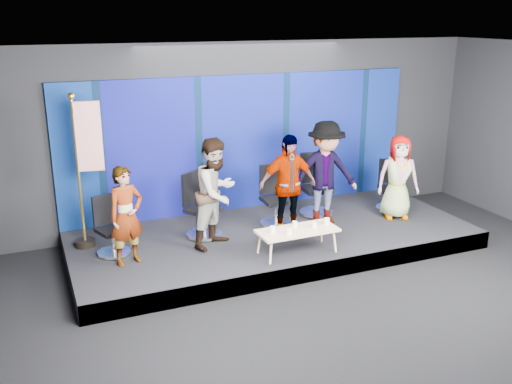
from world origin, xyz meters
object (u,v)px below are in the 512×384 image
(chair_a, at_px, (111,235))
(panelist_c, at_px, (288,185))
(chair_b, at_px, (201,216))
(mug_a, at_px, (272,230))
(flag_stand, at_px, (86,167))
(chair_d, at_px, (315,194))
(mug_e, at_px, (327,221))
(coffee_table, at_px, (297,231))
(panelist_a, at_px, (126,216))
(mug_c, at_px, (295,224))
(chair_c, at_px, (275,205))
(panelist_d, at_px, (325,173))
(panelist_b, at_px, (216,193))
(mug_b, at_px, (289,231))
(mug_d, at_px, (314,225))
(chair_e, at_px, (390,193))
(panelist_e, at_px, (398,177))

(chair_a, xyz_separation_m, panelist_c, (2.97, -0.26, 0.57))
(chair_a, height_order, chair_b, chair_b)
(mug_a, relative_size, flag_stand, 0.04)
(panelist_c, relative_size, flag_stand, 0.69)
(chair_b, xyz_separation_m, chair_d, (2.37, 0.27, 0.01))
(flag_stand, bearing_deg, mug_e, -13.32)
(coffee_table, relative_size, mug_e, 12.46)
(panelist_a, bearing_deg, flag_stand, 95.51)
(chair_a, xyz_separation_m, flag_stand, (-0.24, 0.45, 1.03))
(mug_c, bearing_deg, chair_c, 80.07)
(chair_c, height_order, coffee_table, chair_c)
(chair_a, distance_m, mug_e, 3.47)
(panelist_d, bearing_deg, mug_e, -111.64)
(chair_d, bearing_deg, mug_e, -106.55)
(chair_a, height_order, panelist_b, panelist_b)
(chair_b, relative_size, panelist_c, 0.64)
(panelist_c, relative_size, panelist_d, 0.93)
(chair_d, bearing_deg, mug_b, -123.46)
(panelist_a, distance_m, mug_d, 2.95)
(chair_a, xyz_separation_m, chair_b, (1.56, 0.19, 0.06))
(coffee_table, bearing_deg, panelist_b, 143.14)
(chair_c, distance_m, mug_a, 1.49)
(mug_d, bearing_deg, chair_a, 159.31)
(panelist_a, xyz_separation_m, panelist_c, (2.79, 0.20, 0.11))
(panelist_c, distance_m, chair_e, 2.53)
(panelist_e, height_order, mug_b, panelist_e)
(panelist_b, bearing_deg, mug_b, -81.07)
(panelist_e, distance_m, mug_b, 2.85)
(chair_a, distance_m, panelist_b, 1.80)
(flag_stand, bearing_deg, chair_c, 6.44)
(coffee_table, xyz_separation_m, mug_d, (0.28, -0.04, 0.08))
(coffee_table, distance_m, mug_b, 0.25)
(panelist_e, distance_m, mug_c, 2.58)
(chair_b, bearing_deg, panelist_c, -51.76)
(chair_e, relative_size, mug_e, 9.24)
(chair_a, bearing_deg, flag_stand, 98.66)
(chair_b, height_order, chair_e, chair_b)
(chair_b, relative_size, chair_e, 1.16)
(coffee_table, bearing_deg, mug_c, 86.60)
(chair_c, height_order, mug_a, chair_c)
(panelist_b, relative_size, mug_a, 17.04)
(panelist_b, height_order, mug_c, panelist_b)
(panelist_d, distance_m, mug_d, 1.45)
(chair_b, bearing_deg, flag_stand, 137.60)
(panelist_a, bearing_deg, mug_a, -35.77)
(mug_d, height_order, mug_e, mug_e)
(chair_b, height_order, panelist_e, panelist_e)
(mug_d, bearing_deg, panelist_a, 166.55)
(chair_b, height_order, chair_d, chair_d)
(chair_c, height_order, mug_d, chair_c)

